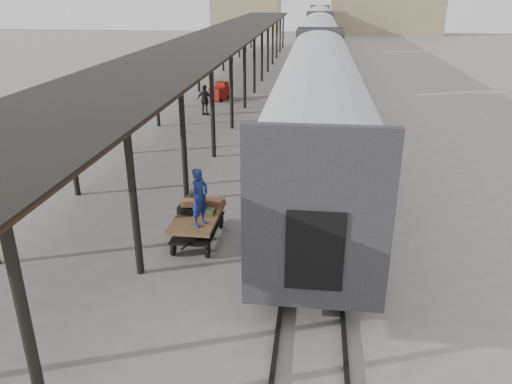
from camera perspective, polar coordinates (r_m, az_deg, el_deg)
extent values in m
plane|color=slate|center=(15.14, -5.71, -5.55)|extent=(160.00, 160.00, 0.00)
cube|color=silver|center=(21.52, 7.11, 10.18)|extent=(3.00, 24.00, 2.90)
cube|color=#28282B|center=(10.17, 6.88, -3.73)|extent=(3.04, 0.22, 3.50)
cube|color=black|center=(21.40, 3.06, 12.70)|extent=(0.04, 22.08, 0.65)
cube|color=black|center=(21.93, 6.91, 5.83)|extent=(2.55, 23.04, 0.50)
cube|color=silver|center=(47.27, 7.23, 16.67)|extent=(3.00, 24.00, 2.90)
cube|color=#28282B|center=(35.44, 7.20, 14.87)|extent=(3.04, 0.22, 3.50)
cube|color=black|center=(47.21, 5.35, 17.83)|extent=(0.04, 22.08, 0.65)
cube|color=black|center=(47.46, 7.13, 14.62)|extent=(2.55, 23.04, 0.50)
cube|color=silver|center=(73.19, 7.27, 18.57)|extent=(3.00, 24.00, 2.90)
cube|color=#28282B|center=(61.32, 7.25, 17.90)|extent=(3.04, 0.22, 3.50)
cube|color=black|center=(73.16, 6.04, 19.33)|extent=(0.04, 22.08, 0.65)
cube|color=black|center=(73.32, 7.20, 17.25)|extent=(2.55, 23.04, 0.50)
cube|color=black|center=(13.52, 1.60, 1.07)|extent=(0.50, 1.70, 2.00)
imported|color=silver|center=(13.57, 1.59, 0.53)|extent=(0.72, 0.89, 1.72)
cube|color=#A46946|center=(13.71, -0.16, -2.01)|extent=(0.57, 0.25, 0.42)
cube|color=#422B19|center=(37.74, -3.25, 17.57)|extent=(4.60, 64.00, 0.18)
cube|color=black|center=(37.73, -3.25, 17.76)|extent=(4.90, 64.30, 0.06)
cylinder|color=black|center=(38.36, -6.30, 14.55)|extent=(0.20, 0.20, 4.00)
cylinder|color=black|center=(68.77, -0.36, 18.01)|extent=(0.20, 0.20, 4.00)
cylinder|color=black|center=(9.02, -24.77, -13.96)|extent=(0.20, 0.20, 4.00)
cylinder|color=black|center=(37.66, 0.00, 14.54)|extent=(0.20, 0.20, 4.00)
cylinder|color=black|center=(68.39, 3.23, 17.96)|extent=(0.20, 0.20, 4.00)
cube|color=black|center=(47.58, 6.19, 13.66)|extent=(0.10, 150.00, 0.12)
cube|color=black|center=(47.58, 7.97, 13.58)|extent=(0.10, 150.00, 0.12)
cube|color=tan|center=(91.76, 14.49, 19.66)|extent=(18.00, 10.00, 8.00)
cube|color=tan|center=(96.04, -1.10, 19.79)|extent=(12.00, 8.00, 6.00)
cube|color=brown|center=(14.81, -6.68, -2.80)|extent=(1.29, 2.42, 0.12)
cube|color=black|center=(14.96, -6.62, -4.01)|extent=(1.19, 2.32, 0.06)
cylinder|color=black|center=(14.39, -9.43, -6.42)|extent=(0.09, 0.40, 0.40)
cylinder|color=black|center=(14.15, -5.53, -6.74)|extent=(0.09, 0.40, 0.40)
cylinder|color=black|center=(16.01, -7.51, -3.21)|extent=(0.09, 0.40, 0.40)
cylinder|color=black|center=(15.79, -4.00, -3.44)|extent=(0.09, 0.40, 0.40)
cube|color=#3C3C3E|center=(15.26, -7.20, -1.39)|extent=(0.59, 0.41, 0.20)
cube|color=#A46946|center=(15.33, -4.85, -1.15)|extent=(0.64, 0.50, 0.21)
cube|color=black|center=(14.89, -7.83, -2.00)|extent=(0.57, 0.43, 0.21)
cube|color=#424C2D|center=(14.76, -5.64, -2.23)|extent=(0.50, 0.39, 0.17)
cube|color=#49361D|center=(15.13, -6.87, -0.71)|extent=(0.54, 0.41, 0.18)
cube|color=#A46946|center=(14.80, -7.64, -1.22)|extent=(0.45, 0.33, 0.18)
cube|color=#3C3C3E|center=(15.06, -6.83, -0.08)|extent=(0.46, 0.37, 0.14)
cube|color=maroon|center=(34.42, -4.23, 11.22)|extent=(1.26, 1.57, 0.82)
cube|color=maroon|center=(34.63, -3.93, 12.21)|extent=(0.92, 0.79, 0.32)
cylinder|color=black|center=(34.27, -5.19, 10.57)|extent=(0.22, 0.34, 0.33)
cylinder|color=black|center=(33.89, -4.14, 10.47)|extent=(0.22, 0.34, 0.33)
cylinder|color=black|center=(35.09, -4.28, 10.87)|extent=(0.22, 0.34, 0.33)
cylinder|color=black|center=(34.72, -3.25, 10.77)|extent=(0.22, 0.34, 0.33)
imported|color=navy|center=(13.82, -6.44, -0.62)|extent=(0.62, 0.72, 1.67)
imported|color=black|center=(30.23, -5.84, 10.39)|extent=(1.12, 0.68, 1.79)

